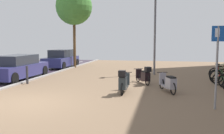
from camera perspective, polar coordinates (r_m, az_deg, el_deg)
name	(u,v)px	position (r m, az deg, el deg)	size (l,w,h in m)	color
ground	(60,107)	(9.09, -11.59, -8.75)	(21.00, 40.00, 0.13)	#372938
bicycle_rack_05	(223,77)	(14.69, 23.76, -1.99)	(1.40, 0.48, 1.01)	black
bicycle_rack_06	(221,75)	(15.44, 23.41, -1.68)	(1.33, 0.48, 0.95)	black
bicycle_rack_07	(220,73)	(16.18, 23.26, -1.30)	(1.37, 0.48, 0.98)	black
scooter_near	(124,82)	(10.87, 2.64, -3.48)	(0.52, 1.88, 1.07)	black
scooter_mid	(169,83)	(11.35, 12.67, -3.60)	(0.86, 1.74, 0.83)	black
scooter_far	(144,76)	(13.25, 7.29, -1.98)	(1.01, 1.56, 0.97)	black
parked_car_near	(18,68)	(15.88, -20.48, -0.12)	(1.83, 4.48, 1.42)	navy
parked_car_far	(62,59)	(21.62, -11.33, 1.79)	(1.83, 4.17, 1.49)	navy
parking_sign	(217,59)	(8.89, 22.62, 1.72)	(0.40, 0.07, 2.74)	gray
lamp_post	(155,30)	(16.94, 9.67, 8.21)	(0.20, 0.52, 5.24)	slate
street_tree	(74,7)	(21.48, -8.59, 13.25)	(2.98, 2.98, 6.50)	brown
bollard_far	(27,75)	(13.95, -18.61, -1.70)	(0.12, 0.12, 0.94)	#38383D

